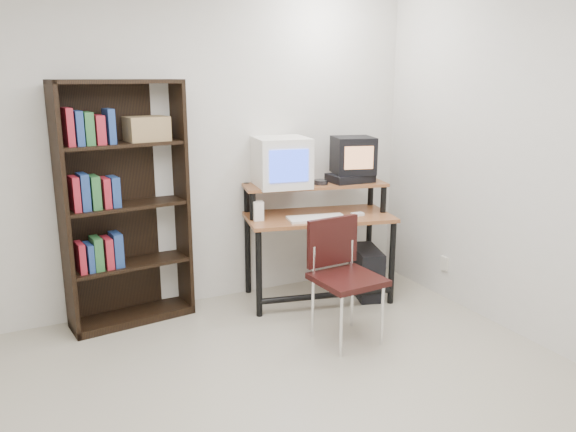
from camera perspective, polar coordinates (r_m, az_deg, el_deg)
name	(u,v)px	position (r m, az deg, el deg)	size (l,w,h in m)	color
floor	(298,430)	(3.26, 1.03, -20.94)	(4.00, 4.00, 0.01)	#B6AE97
back_wall	(186,149)	(4.58, -10.35, 6.75)	(4.00, 0.01, 2.60)	silver
computer_desk	(318,220)	(4.72, 3.05, -0.39)	(1.30, 0.84, 0.98)	#935730
crt_monitor	(281,162)	(4.65, -0.70, 5.50)	(0.49, 0.49, 0.41)	white
vcr	(350,179)	(4.84, 6.32, 3.80)	(0.36, 0.26, 0.08)	black
crt_tv	(353,155)	(4.85, 6.63, 6.16)	(0.40, 0.40, 0.31)	black
cd_spindle	(321,183)	(4.71, 3.36, 3.38)	(0.12, 0.12, 0.05)	#26262B
keyboard	(317,219)	(4.54, 2.95, -0.33)	(0.47, 0.21, 0.04)	white
mousepad	(355,217)	(4.71, 6.80, -0.07)	(0.22, 0.18, 0.01)	black
mouse	(358,215)	(4.70, 7.08, 0.13)	(0.10, 0.06, 0.03)	white
desk_speaker	(258,212)	(4.50, -3.06, 0.43)	(0.08, 0.07, 0.17)	white
pc_tower	(366,272)	(4.94, 7.96, -5.64)	(0.20, 0.45, 0.42)	black
school_chair	(342,267)	(4.04, 5.49, -5.15)	(0.47, 0.47, 0.88)	black
bookshelf	(123,202)	(4.39, -16.37, 1.35)	(0.95, 0.43, 1.84)	black
wall_outlet	(444,263)	(5.01, 15.59, -4.67)	(0.02, 0.08, 0.12)	beige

